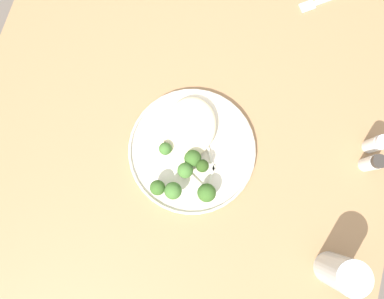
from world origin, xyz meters
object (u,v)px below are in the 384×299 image
at_px(broccoli_floret_rear_charred, 207,193).
at_px(broccoli_floret_split_head, 173,191).
at_px(pepper_shaker, 372,163).
at_px(dinner_plate, 192,150).
at_px(broccoli_floret_left_leaning, 193,158).
at_px(broccoli_floret_right_tilted, 165,149).
at_px(seared_scallop_large_seared, 189,128).
at_px(broccoli_floret_tall_stalk, 158,188).
at_px(seared_scallop_right_edge, 171,139).
at_px(water_glass, 339,272).
at_px(broccoli_floret_center_pile, 202,166).
at_px(seared_scallop_rear_pale, 172,120).
at_px(salt_shaker, 376,144).
at_px(seared_scallop_on_noodles, 196,138).
at_px(broccoli_floret_beside_noodles, 185,171).

bearing_deg(broccoli_floret_rear_charred, broccoli_floret_split_head, -77.55).
bearing_deg(pepper_shaker, dinner_plate, -78.96).
height_order(broccoli_floret_left_leaning, broccoli_floret_right_tilted, broccoli_floret_left_leaning).
distance_m(broccoli_floret_rear_charred, pepper_shaker, 0.37).
relative_size(seared_scallop_large_seared, broccoli_floret_tall_stalk, 0.63).
xyz_separation_m(seared_scallop_right_edge, water_glass, (0.18, 0.41, 0.03)).
bearing_deg(seared_scallop_right_edge, broccoli_floret_tall_stalk, 2.32).
relative_size(seared_scallop_large_seared, broccoli_floret_center_pile, 0.64).
distance_m(broccoli_floret_split_head, broccoli_floret_center_pile, 0.08).
bearing_deg(seared_scallop_rear_pale, broccoli_floret_left_leaning, 42.75).
bearing_deg(broccoli_floret_center_pile, salt_shaker, 113.11).
distance_m(seared_scallop_large_seared, broccoli_floret_split_head, 0.15).
bearing_deg(seared_scallop_large_seared, broccoli_floret_split_head, 2.04).
bearing_deg(salt_shaker, pepper_shaker, 0.00).
relative_size(seared_scallop_right_edge, pepper_shaker, 0.53).
relative_size(broccoli_floret_left_leaning, water_glass, 0.41).
distance_m(seared_scallop_right_edge, broccoli_floret_center_pile, 0.10).
height_order(dinner_plate, broccoli_floret_split_head, broccoli_floret_split_head).
distance_m(seared_scallop_on_noodles, broccoli_floret_left_leaning, 0.05).
xyz_separation_m(seared_scallop_large_seared, salt_shaker, (-0.07, 0.41, 0.01)).
bearing_deg(water_glass, broccoli_floret_beside_noodles, -107.85).
xyz_separation_m(water_glass, salt_shaker, (-0.29, 0.03, -0.02)).
height_order(broccoli_floret_left_leaning, broccoli_floret_beside_noodles, broccoli_floret_beside_noodles).
bearing_deg(broccoli_floret_tall_stalk, water_glass, 81.05).
distance_m(seared_scallop_on_noodles, broccoli_floret_center_pile, 0.07).
bearing_deg(seared_scallop_right_edge, broccoli_floret_beside_noodles, 39.61).
bearing_deg(seared_scallop_on_noodles, pepper_shaker, 97.22).
distance_m(dinner_plate, broccoli_floret_center_pile, 0.06).
bearing_deg(broccoli_floret_split_head, salt_shaker, 118.72).
xyz_separation_m(seared_scallop_on_noodles, seared_scallop_right_edge, (0.02, -0.05, -0.00)).
relative_size(seared_scallop_large_seared, pepper_shaker, 0.48).
xyz_separation_m(seared_scallop_on_noodles, salt_shaker, (-0.09, 0.39, 0.01)).
height_order(broccoli_floret_right_tilted, water_glass, water_glass).
bearing_deg(broccoli_floret_left_leaning, broccoli_floret_tall_stalk, -34.12).
xyz_separation_m(dinner_plate, seared_scallop_right_edge, (-0.01, -0.05, 0.01)).
relative_size(broccoli_floret_tall_stalk, water_glass, 0.41).
relative_size(seared_scallop_large_seared, salt_shaker, 0.48).
height_order(seared_scallop_on_noodles, seared_scallop_right_edge, seared_scallop_on_noodles).
distance_m(seared_scallop_right_edge, broccoli_floret_left_leaning, 0.07).
distance_m(broccoli_floret_rear_charred, broccoli_floret_beside_noodles, 0.07).
bearing_deg(dinner_plate, seared_scallop_on_noodles, 175.09).
bearing_deg(dinner_plate, broccoli_floret_tall_stalk, -24.70).
bearing_deg(broccoli_floret_rear_charred, pepper_shaker, 115.86).
distance_m(broccoli_floret_left_leaning, salt_shaker, 0.41).
bearing_deg(dinner_plate, broccoli_floret_beside_noodles, -0.60).
bearing_deg(dinner_plate, water_glass, 64.95).
bearing_deg(salt_shaker, broccoli_floret_tall_stalk, -62.91).
xyz_separation_m(broccoli_floret_beside_noodles, broccoli_floret_center_pile, (-0.02, 0.03, -0.00)).
bearing_deg(broccoli_floret_beside_noodles, broccoli_floret_rear_charred, 59.70).
bearing_deg(salt_shaker, seared_scallop_rear_pale, -81.55).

